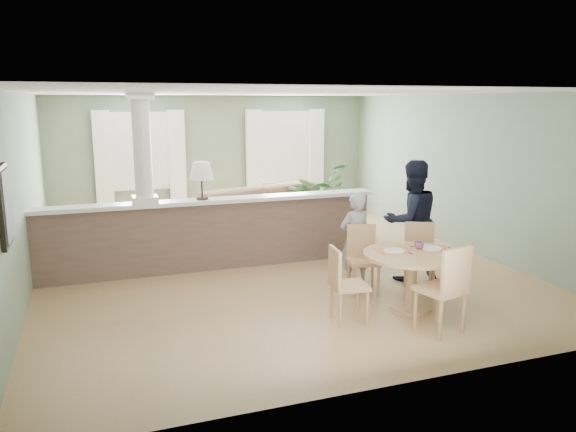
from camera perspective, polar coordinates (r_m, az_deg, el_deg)
name	(u,v)px	position (r m, az deg, el deg)	size (l,w,h in m)	color
ground	(272,266)	(8.95, -1.60, -5.13)	(8.00, 8.00, 0.00)	tan
room_shell	(258,149)	(9.20, -3.07, 6.81)	(7.02, 8.02, 2.71)	gray
pony_wall	(207,225)	(8.72, -8.20, -0.90)	(5.32, 0.38, 2.70)	brown
sofa	(273,214)	(10.66, -1.50, 0.25)	(3.29, 1.29, 0.96)	#8F764E
houseplant	(318,198)	(11.06, 3.09, 1.80)	(1.26, 1.09, 1.40)	#2B6126
dining_table	(412,265)	(7.16, 12.49, -4.84)	(1.21, 1.21, 0.83)	tan
chair_far_boy	(363,255)	(7.75, 7.58, -3.98)	(0.51, 0.51, 0.92)	tan
chair_far_man	(420,254)	(7.95, 13.22, -3.74)	(0.57, 0.57, 0.94)	tan
chair_near	(446,286)	(6.52, 15.79, -6.82)	(0.55, 0.55, 1.02)	tan
chair_side	(344,281)	(6.67, 5.68, -6.61)	(0.45, 0.45, 0.91)	tan
child_person	(355,239)	(7.96, 6.83, -2.36)	(0.49, 0.32, 1.34)	gray
man_person	(411,221)	(8.30, 12.41, -0.47)	(0.86, 0.67, 1.76)	black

